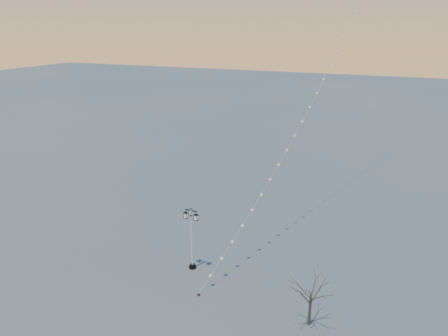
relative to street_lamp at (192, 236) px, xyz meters
The scene contains 4 objects.
ground 4.92m from the street_lamp, 70.99° to the right, with size 300.00×300.00×0.00m, color #555756.
street_lamp is the anchor object (origin of this frame).
bare_tree 10.57m from the street_lamp, 15.74° to the right, with size 2.38×2.38×3.94m.
kite_train 20.12m from the street_lamp, 65.67° to the left, with size 9.83×36.03×30.39m.
Camera 1 is at (11.75, -21.02, 18.93)m, focal length 31.52 mm.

